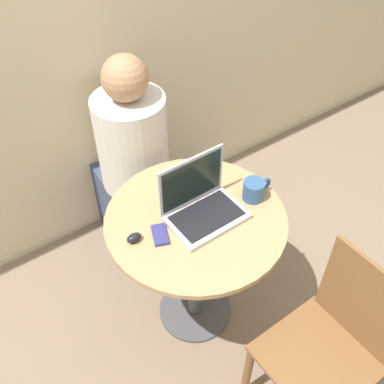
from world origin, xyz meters
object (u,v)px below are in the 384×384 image
object	(u,v)px
chair_empty	(330,346)
person_seated	(131,168)
laptop	(201,204)
cell_phone	(160,234)

from	to	relation	value
chair_empty	person_seated	distance (m)	1.36
laptop	person_seated	xyz separation A→B (m)	(0.02, 0.68, -0.30)
laptop	chair_empty	world-z (taller)	laptop
cell_phone	person_seated	distance (m)	0.77
cell_phone	person_seated	xyz separation A→B (m)	(0.23, 0.69, -0.25)
laptop	chair_empty	xyz separation A→B (m)	(0.15, -0.67, -0.34)
cell_phone	chair_empty	xyz separation A→B (m)	(0.36, -0.66, -0.29)
person_seated	laptop	bearing A→B (deg)	-91.72
cell_phone	person_seated	world-z (taller)	person_seated
laptop	cell_phone	xyz separation A→B (m)	(-0.21, -0.00, -0.05)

